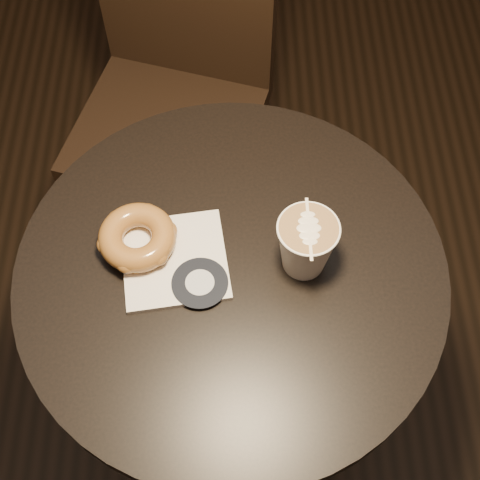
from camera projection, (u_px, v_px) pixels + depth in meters
The scene contains 5 objects.
cafe_table at pixel (232, 318), 1.25m from camera, with size 0.70×0.70×0.75m.
chair at pixel (176, 65), 1.53m from camera, with size 0.51×0.51×1.04m.
pastry_bag at pixel (175, 260), 1.08m from camera, with size 0.17×0.17×0.01m, color silver.
doughnut at pixel (137, 237), 1.07m from camera, with size 0.13×0.13×0.04m, color brown.
latte_cup at pixel (306, 246), 1.03m from camera, with size 0.10×0.10×0.11m, color white, non-canonical shape.
Camera 1 is at (0.01, -0.51, 1.70)m, focal length 50.00 mm.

